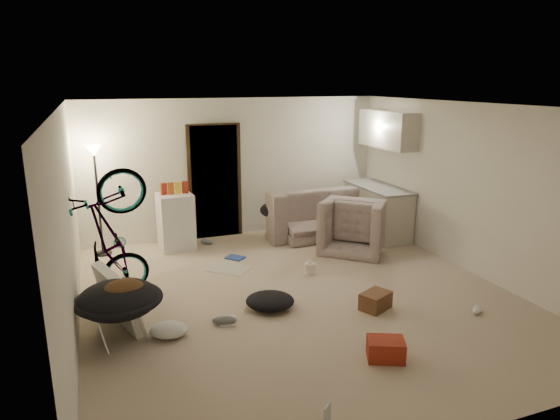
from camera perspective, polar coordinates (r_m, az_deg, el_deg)
name	(u,v)px	position (r m, az deg, el deg)	size (l,w,h in m)	color
floor	(298,296)	(6.82, 2.10, -9.77)	(5.50, 6.00, 0.02)	#C3AE96
ceiling	(300,105)	(6.21, 2.32, 11.89)	(5.50, 6.00, 0.02)	white
wall_back	(235,168)	(9.19, -5.16, 4.84)	(5.50, 0.02, 2.50)	white
wall_front	(458,298)	(3.96, 19.71, -9.49)	(5.50, 0.02, 2.50)	white
wall_left	(67,227)	(5.93, -23.19, -1.81)	(0.02, 6.00, 2.50)	white
wall_right	(472,189)	(7.87, 21.05, 2.26)	(0.02, 6.00, 2.50)	white
doorway	(215,182)	(9.09, -7.49, 3.20)	(0.85, 0.10, 2.04)	black
door_trim	(215,182)	(9.06, -7.44, 3.17)	(0.97, 0.04, 2.10)	#352412
floor_lamp	(96,177)	(8.49, -20.28, 3.57)	(0.28, 0.28, 1.81)	black
kitchen_counter	(377,212)	(9.42, 11.06, -0.17)	(0.60, 1.50, 0.88)	beige
counter_top	(379,187)	(9.31, 11.20, 2.56)	(0.64, 1.54, 0.04)	gray
kitchen_uppers	(388,129)	(9.23, 12.22, 9.01)	(0.38, 1.40, 0.65)	beige
sofa	(322,216)	(9.40, 4.84, -0.66)	(2.27, 0.89, 0.66)	#3F473E
armchair	(357,229)	(8.61, 8.78, -2.20)	(1.03, 0.90, 0.67)	#3F473E
bicycle	(113,265)	(6.88, -18.52, -5.99)	(0.62, 1.79, 0.94)	black
mini_fridge	(176,221)	(8.67, -11.83, -1.26)	(0.56, 0.56, 0.95)	white
snack_box_0	(164,192)	(8.52, -13.14, 2.03)	(0.10, 0.07, 0.30)	maroon
snack_box_1	(171,191)	(8.54, -12.34, 2.10)	(0.10, 0.07, 0.30)	#BB5017
snack_box_2	(178,191)	(8.56, -11.55, 2.17)	(0.10, 0.07, 0.30)	yellow
snack_box_3	(185,190)	(8.58, -10.76, 2.23)	(0.10, 0.07, 0.30)	maroon
saucer_chair	(119,307)	(5.83, -17.89, -10.48)	(0.95, 0.95, 0.67)	silver
hoodie	(123,290)	(5.73, -17.52, -8.75)	(0.48, 0.40, 0.22)	#482F19
sofa_drape	(275,210)	(8.99, -0.60, 0.05)	(0.56, 0.46, 0.28)	black
tv_box	(118,298)	(6.23, -18.06, -9.58)	(0.12, 0.99, 0.66)	silver
drink_case_a	(375,301)	(6.51, 10.86, -10.15)	(0.38, 0.27, 0.22)	brown
drink_case_b	(386,349)	(5.47, 11.99, -15.30)	(0.38, 0.28, 0.22)	maroon
juicer	(310,268)	(7.48, 3.43, -6.60)	(0.17, 0.17, 0.24)	#F0E4D0
newspaper	(229,268)	(7.74, -5.83, -6.67)	(0.45, 0.59, 0.01)	#B1AFA4
book_blue	(235,258)	(8.15, -5.15, -5.45)	(0.21, 0.28, 0.03)	#2A489A
book_white	(228,321)	(6.15, -6.00, -12.49)	(0.20, 0.26, 0.02)	silver
shoe_1	(207,242)	(8.88, -8.39, -3.60)	(0.26, 0.10, 0.09)	slate
shoe_3	(224,320)	(6.07, -6.38, -12.41)	(0.29, 0.12, 0.11)	slate
shoe_4	(477,309)	(6.77, 21.58, -10.53)	(0.24, 0.10, 0.09)	white
clothes_lump_a	(270,301)	(6.41, -1.15, -10.34)	(0.62, 0.53, 0.20)	black
clothes_lump_c	(169,330)	(5.94, -12.58, -13.21)	(0.44, 0.37, 0.14)	silver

